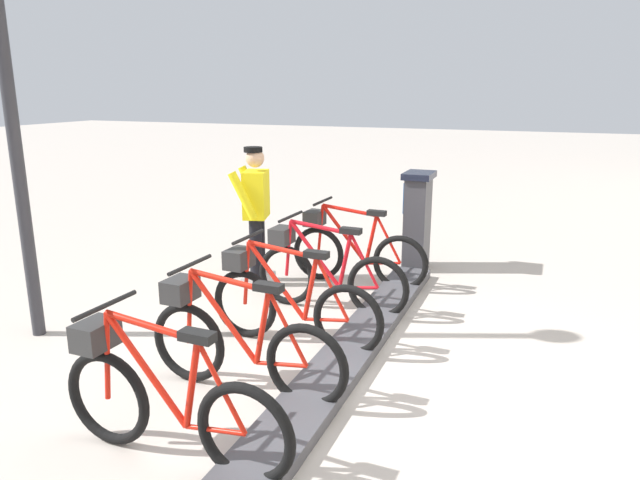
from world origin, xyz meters
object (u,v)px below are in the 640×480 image
worker_near_rack (256,210)px  bike_docked_3 (236,341)px  bike_docked_4 (162,399)px  bike_docked_1 (324,272)px  payment_kiosk (417,219)px  bike_docked_2 (287,301)px  bike_docked_0 (352,250)px

worker_near_rack → bike_docked_3: bearing=114.2°
bike_docked_4 → bike_docked_3: bearing=-90.0°
worker_near_rack → bike_docked_1: bearing=152.7°
bike_docked_3 → worker_near_rack: size_ratio=1.04×
bike_docked_1 → payment_kiosk: bearing=-106.9°
bike_docked_2 → bike_docked_3: (0.00, 0.94, 0.00)m
bike_docked_3 → worker_near_rack: 2.74m
bike_docked_4 → bike_docked_1: bearing=-90.0°
bike_docked_1 → worker_near_rack: worker_near_rack is taller
bike_docked_0 → bike_docked_4: same height
payment_kiosk → worker_near_rack: bearing=38.1°
bike_docked_3 → bike_docked_4: 0.94m
bike_docked_2 → worker_near_rack: (1.11, -1.51, 0.48)m
bike_docked_1 → bike_docked_3: size_ratio=1.00×
bike_docked_0 → bike_docked_1: (0.00, 0.94, 0.00)m
bike_docked_0 → bike_docked_2: same height
bike_docked_0 → bike_docked_1: 0.94m
bike_docked_1 → bike_docked_2: (0.00, 0.94, 0.00)m
bike_docked_1 → bike_docked_4: 2.83m
payment_kiosk → worker_near_rack: (1.68, 1.32, 0.24)m
bike_docked_3 → bike_docked_1: bearing=-90.0°
bike_docked_4 → worker_near_rack: (1.11, -3.40, 0.48)m
worker_near_rack → bike_docked_2: bearing=126.1°
bike_docked_0 → worker_near_rack: size_ratio=1.04×
bike_docked_1 → bike_docked_4: bearing=90.0°
bike_docked_1 → bike_docked_3: 1.89m
bike_docked_1 → worker_near_rack: size_ratio=1.04×
payment_kiosk → bike_docked_1: payment_kiosk is taller
bike_docked_3 → worker_near_rack: worker_near_rack is taller
bike_docked_4 → worker_near_rack: 3.61m
bike_docked_1 → bike_docked_3: (0.00, 1.89, 0.00)m
bike_docked_1 → worker_near_rack: 1.33m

